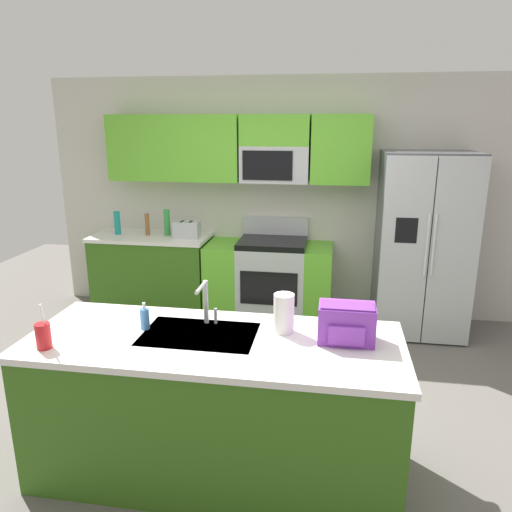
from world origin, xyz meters
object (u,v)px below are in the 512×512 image
toaster (187,230)px  paper_towel_roll (284,313)px  bottle_green (167,223)px  sink_faucet (206,299)px  soap_dispenser (145,318)px  pepper_mill (147,224)px  bottle_teal (117,223)px  range_oven (269,280)px  drink_cup_red (43,336)px  backpack (346,322)px  refrigerator (423,245)px

toaster → paper_towel_roll: 2.63m
bottle_green → sink_faucet: (1.07, -2.33, 0.02)m
soap_dispenser → sink_faucet: bearing=19.1°
pepper_mill → bottle_teal: bottle_teal is taller
range_oven → drink_cup_red: size_ratio=5.08×
range_oven → toaster: size_ratio=4.86×
toaster → soap_dispenser: 2.42m
bottle_teal → bottle_green: (0.57, 0.03, 0.02)m
drink_cup_red → soap_dispenser: bearing=36.8°
toaster → pepper_mill: pepper_mill is taller
paper_towel_roll → bottle_teal: bearing=132.5°
range_oven → bottle_green: size_ratio=4.70×
backpack → refrigerator: bearing=71.0°
bottle_green → range_oven: bearing=-1.3°
toaster → soap_dispenser: toaster is taller
backpack → drink_cup_red: bearing=-167.8°
sink_faucet → backpack: sink_faucet is taller
bottle_green → drink_cup_red: size_ratio=1.08×
bottle_teal → backpack: size_ratio=0.81×
pepper_mill → backpack: bearing=-48.2°
bottle_green → soap_dispenser: 2.55m
bottle_teal → sink_faucet: bearing=-54.4°
refrigerator → paper_towel_roll: 2.54m
bottle_green → refrigerator: bearing=-2.1°
toaster → sink_faucet: bearing=-70.0°
pepper_mill → drink_cup_red: drink_cup_red is taller
range_oven → bottle_green: 1.30m
range_oven → bottle_teal: size_ratio=5.26×
soap_dispenser → paper_towel_roll: size_ratio=0.71×
refrigerator → toaster: size_ratio=6.61×
bottle_teal → paper_towel_roll: bottle_teal is taller
toaster → paper_towel_roll: paper_towel_roll is taller
sink_faucet → bottle_green: bearing=114.6°
backpack → range_oven: bearing=107.9°
sink_faucet → paper_towel_roll: bearing=-3.3°
drink_cup_red → backpack: (1.67, 0.36, 0.04)m
range_oven → paper_towel_roll: bearing=-80.1°
toaster → paper_towel_roll: bearing=-60.1°
bottle_teal → paper_towel_roll: size_ratio=1.08×
bottle_green → sink_faucet: 2.56m
backpack → toaster: bearing=125.5°
bottle_teal → backpack: 3.46m
sink_faucet → soap_dispenser: (-0.35, -0.12, -0.10)m
toaster → pepper_mill: 0.47m
backpack → bottle_teal: bearing=136.2°
toaster → sink_faucet: sink_faucet is taller
paper_towel_roll → backpack: bearing=-11.3°
paper_towel_roll → refrigerator: bearing=62.6°
drink_cup_red → soap_dispenser: 0.57m
toaster → paper_towel_roll: size_ratio=1.17×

